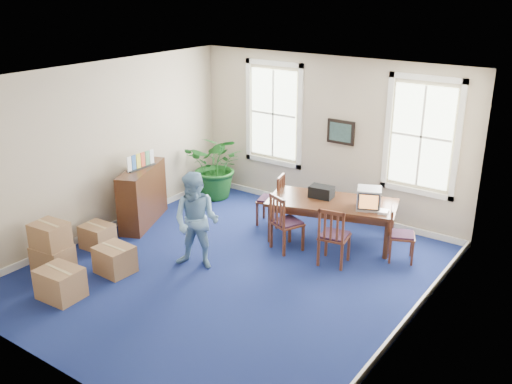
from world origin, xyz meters
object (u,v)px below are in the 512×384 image
Objects in this scene: credenza at (142,194)px; man at (196,221)px; chair_near_left at (287,222)px; potted_plant at (217,166)px; cardboard_boxes at (66,247)px; conference_table at (331,221)px; crt_tv at (369,198)px.

man is at bearing -44.54° from credenza.
chair_near_left is 0.63× the size of man.
potted_plant is (0.32, 1.95, 0.14)m from credenza.
man is 2.17m from cardboard_boxes.
credenza is (-3.44, -1.41, 0.20)m from conference_table.
conference_table is 2.18× the size of chair_near_left.
cardboard_boxes is (-1.61, -1.40, -0.37)m from man.
potted_plant is at bearing 92.15° from cardboard_boxes.
chair_near_left is 1.70m from man.
chair_near_left reaches higher than cardboard_boxes.
man is 1.10× the size of credenza.
potted_plant is at bearing -3.76° from chair_near_left.
conference_table is at bearing 50.58° from cardboard_boxes.
crt_tv is 4.38m from credenza.
conference_table is at bearing 161.01° from crt_tv.
chair_near_left is at bearing 40.95° from man.
potted_plant reaches higher than crt_tv.
crt_tv is (0.68, 0.05, 0.58)m from conference_table.
chair_near_left is at bearing -137.51° from conference_table.
man reaches higher than potted_plant.
potted_plant reaches higher than cardboard_boxes.
man is at bearing 40.83° from cardboard_boxes.
cardboard_boxes is at bearing -87.85° from potted_plant.
credenza is at bearing -99.39° from potted_plant.
credenza is at bearing 141.71° from man.
cardboard_boxes is (-3.64, -3.65, -0.51)m from crt_tv.
chair_near_left is 3.76m from cardboard_boxes.
credenza is 0.95× the size of cardboard_boxes.
conference_table is 1.52× the size of credenza.
man is at bearing -155.26° from crt_tv.
man reaches higher than conference_table.
credenza is 1.03× the size of potted_plant.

